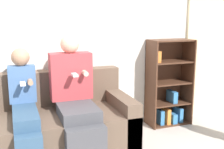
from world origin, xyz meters
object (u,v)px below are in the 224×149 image
object	(u,v)px
child_seated	(25,107)
couch	(34,128)
bookshelf	(168,87)
adult_seated	(75,94)

from	to	relation	value
child_seated	couch	bearing A→B (deg)	58.99
couch	bookshelf	size ratio (longest dim) A/B	1.82
couch	child_seated	bearing A→B (deg)	-121.01
child_seated	bookshelf	bearing A→B (deg)	13.26
adult_seated	bookshelf	size ratio (longest dim) A/B	1.09
couch	child_seated	world-z (taller)	child_seated
adult_seated	bookshelf	xyz separation A→B (m)	(1.33, 0.40, -0.14)
adult_seated	bookshelf	world-z (taller)	adult_seated
child_seated	adult_seated	bearing A→B (deg)	3.84
adult_seated	child_seated	size ratio (longest dim) A/B	1.12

